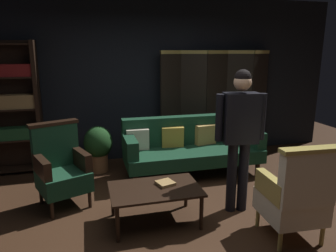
% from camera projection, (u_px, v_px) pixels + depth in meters
% --- Properties ---
extents(ground_plane, '(10.00, 10.00, 0.00)m').
position_uv_depth(ground_plane, '(186.00, 224.00, 3.54)').
color(ground_plane, '#331E11').
extents(back_wall, '(7.20, 0.10, 2.80)m').
position_uv_depth(back_wall, '(144.00, 80.00, 5.51)').
color(back_wall, black).
rests_on(back_wall, ground_plane).
extents(folding_screen, '(2.11, 0.30, 1.90)m').
position_uv_depth(folding_screen, '(216.00, 102.00, 5.70)').
color(folding_screen, black).
rests_on(folding_screen, ground_plane).
extents(bookshelf, '(0.90, 0.32, 2.05)m').
position_uv_depth(bookshelf, '(9.00, 106.00, 4.81)').
color(bookshelf, black).
rests_on(bookshelf, ground_plane).
extents(velvet_couch, '(2.12, 0.78, 0.88)m').
position_uv_depth(velvet_couch, '(191.00, 145.00, 4.93)').
color(velvet_couch, black).
rests_on(velvet_couch, ground_plane).
extents(coffee_table, '(1.00, 0.64, 0.42)m').
position_uv_depth(coffee_table, '(155.00, 192.00, 3.49)').
color(coffee_table, black).
rests_on(coffee_table, ground_plane).
extents(armchair_gilt_accent, '(0.61, 0.61, 1.04)m').
position_uv_depth(armchair_gilt_accent, '(295.00, 195.00, 3.15)').
color(armchair_gilt_accent, tan).
rests_on(armchair_gilt_accent, ground_plane).
extents(armchair_wing_left, '(0.75, 0.75, 1.04)m').
position_uv_depth(armchair_wing_left, '(61.00, 167.00, 3.90)').
color(armchair_wing_left, black).
rests_on(armchair_wing_left, ground_plane).
extents(standing_figure, '(0.59, 0.26, 1.70)m').
position_uv_depth(standing_figure, '(240.00, 129.00, 3.62)').
color(standing_figure, black).
rests_on(standing_figure, ground_plane).
extents(potted_plant, '(0.45, 0.45, 0.74)m').
position_uv_depth(potted_plant, '(98.00, 146.00, 5.00)').
color(potted_plant, brown).
rests_on(potted_plant, ground_plane).
extents(book_tan_leather, '(0.23, 0.23, 0.03)m').
position_uv_depth(book_tan_leather, '(165.00, 183.00, 3.57)').
color(book_tan_leather, '#9E7A47').
rests_on(book_tan_leather, coffee_table).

